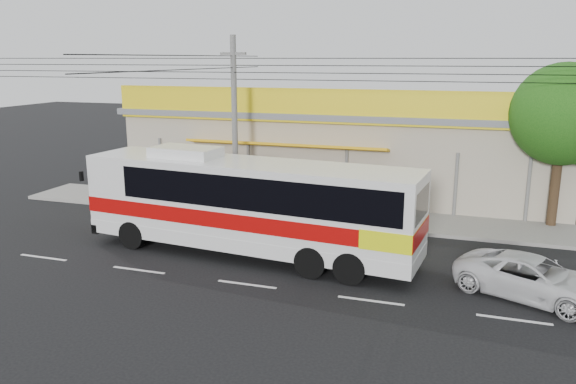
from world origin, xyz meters
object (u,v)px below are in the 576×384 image
Objects in this scene: white_car at (533,278)px; tree_near at (567,118)px; coach_bus at (253,201)px; utility_pole at (233,68)px; motorbike_dark at (152,192)px; motorbike_red at (181,189)px.

tree_near is (1.54, 7.94, 4.07)m from white_car.
coach_bus is at bearing 108.50° from white_car.
tree_near is (10.94, 7.06, 2.64)m from coach_bus.
utility_pole is at bearing 124.91° from coach_bus.
utility_pole is 4.89× the size of tree_near.
tree_near is at bearing -61.28° from motorbike_dark.
white_car is at bearing -101.00° from tree_near.
utility_pole is (-2.95, 5.27, 4.60)m from coach_bus.
coach_bus is at bearing -60.74° from utility_pole.
utility_pole is 14.14m from tree_near.
coach_bus is 9.07m from motorbike_red.
motorbike_red is at bearing -9.88° from motorbike_dark.
motorbike_dark reaches higher than motorbike_red.
tree_near reaches higher than coach_bus.
coach_bus reaches higher than white_car.
motorbike_dark is at bearing 126.79° from motorbike_red.
motorbike_dark is 7.34m from utility_pole.
motorbike_red is 1.05× the size of motorbike_dark.
tree_near is (13.89, 1.79, -1.96)m from utility_pole.
coach_bus is 1.83× the size of tree_near.
tree_near is at bearing 12.85° from white_car.
motorbike_dark is (-0.83, -1.32, 0.05)m from motorbike_red.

